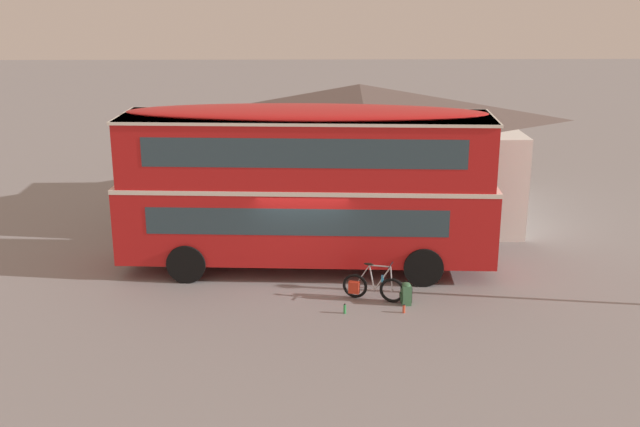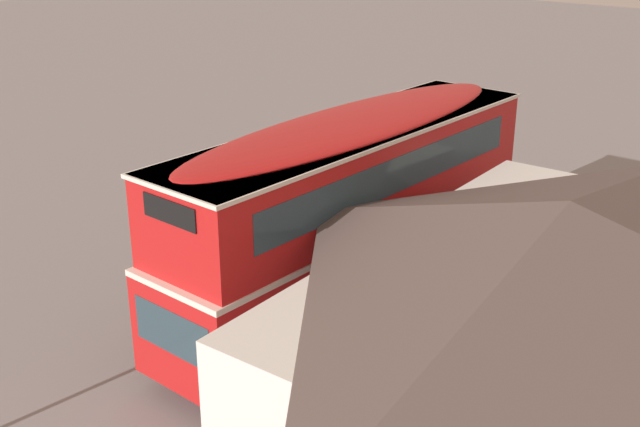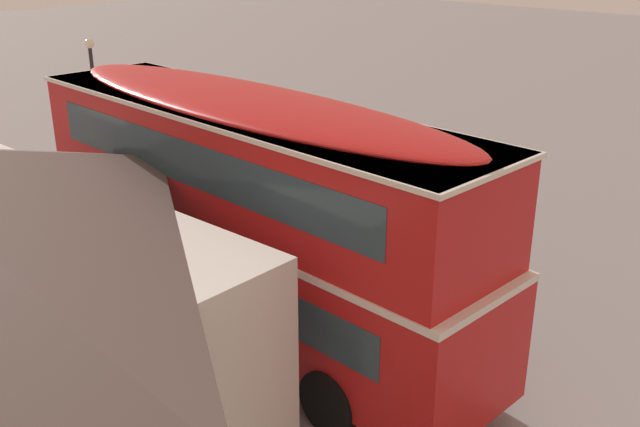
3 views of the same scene
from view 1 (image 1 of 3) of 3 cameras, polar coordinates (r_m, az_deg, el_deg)
The scene contains 7 objects.
ground_plane at distance 22.25m, azimuth -1.28°, elevation -4.70°, with size 120.00×120.00×0.00m, color gray.
double_decker_bus at distance 22.11m, azimuth -1.00°, elevation 2.38°, with size 10.76×3.12×4.79m.
touring_bicycle at distance 20.66m, azimuth 3.76°, elevation -5.38°, with size 1.63×0.68×1.06m.
backpack_on_ground at distance 20.53m, azimuth 6.32°, elevation -5.82°, with size 0.32×0.35×0.59m.
water_bottle_red_squeeze at distance 20.08m, azimuth 6.16°, elevation -6.96°, with size 0.07×0.07×0.23m.
water_bottle_green_metal at distance 19.94m, azimuth 1.82°, elevation -6.99°, with size 0.07×0.07×0.26m.
pub_building at distance 27.61m, azimuth 2.85°, elevation 4.75°, with size 10.83×7.18×4.65m.
Camera 1 is at (0.12, -20.66, 8.24)m, focal length 43.71 mm.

